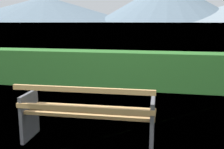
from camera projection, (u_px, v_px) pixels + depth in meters
name	position (u px, v px, depth m)	size (l,w,h in m)	color
ground_plane	(89.00, 141.00, 3.86)	(1400.00, 1400.00, 0.00)	#4C6B33
water_surface	(166.00, 23.00, 299.17)	(620.00, 620.00, 0.00)	#7A99A8
park_bench	(87.00, 114.00, 3.72)	(1.85, 0.61, 0.87)	tan
hedge_row	(124.00, 70.00, 6.92)	(10.98, 0.71, 0.93)	#2D6B28
distant_hills	(158.00, 7.00, 534.97)	(831.99, 410.35, 78.17)	slate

